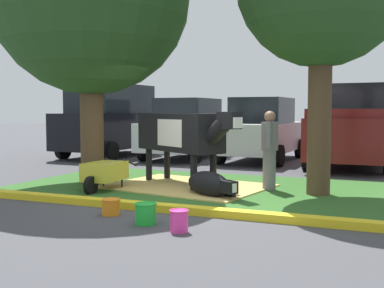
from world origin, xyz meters
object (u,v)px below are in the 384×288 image
at_px(sedan_blue, 188,129).
at_px(wheelbarrow, 104,172).
at_px(bucket_orange, 111,206).
at_px(bucket_green, 146,213).
at_px(hatchback_white, 262,130).
at_px(bucket_pink, 179,220).
at_px(calf_lying, 210,184).
at_px(person_handler, 269,148).
at_px(cow_holstein, 182,133).
at_px(pickup_truck_black, 355,128).
at_px(suv_black, 112,120).

bearing_deg(sedan_blue, wheelbarrow, -80.89).
relative_size(wheelbarrow, bucket_orange, 5.26).
relative_size(bucket_green, hatchback_white, 0.07).
height_order(sedan_blue, hatchback_white, same).
relative_size(wheelbarrow, bucket_pink, 5.32).
bearing_deg(hatchback_white, calf_lying, -83.81).
xyz_separation_m(person_handler, sedan_blue, (-4.14, 5.50, 0.12)).
height_order(person_handler, wheelbarrow, person_handler).
height_order(wheelbarrow, bucket_orange, wheelbarrow).
xyz_separation_m(cow_holstein, calf_lying, (1.00, -0.98, -0.90)).
bearing_deg(person_handler, bucket_pink, -94.73).
bearing_deg(bucket_green, wheelbarrow, 134.14).
distance_m(person_handler, hatchback_white, 5.81).
relative_size(bucket_orange, pickup_truck_black, 0.06).
height_order(bucket_green, bucket_pink, bucket_green).
bearing_deg(wheelbarrow, person_handler, 23.71).
distance_m(bucket_green, hatchback_white, 9.16).
bearing_deg(pickup_truck_black, calf_lying, -107.89).
xyz_separation_m(wheelbarrow, pickup_truck_black, (4.28, 6.71, 0.73)).
bearing_deg(sedan_blue, bucket_orange, -74.42).
distance_m(person_handler, wheelbarrow, 3.36).
distance_m(bucket_orange, bucket_pink, 1.52).
xyz_separation_m(bucket_orange, hatchback_white, (0.13, 8.77, 0.85)).
relative_size(bucket_orange, suv_black, 0.07).
height_order(hatchback_white, pickup_truck_black, pickup_truck_black).
distance_m(person_handler, suv_black, 8.54).
height_order(suv_black, pickup_truck_black, suv_black).
bearing_deg(hatchback_white, pickup_truck_black, -4.38).
xyz_separation_m(cow_holstein, bucket_orange, (0.14, -3.03, -1.01)).
bearing_deg(bucket_orange, suv_black, 122.00).
xyz_separation_m(bucket_green, pickup_truck_black, (2.17, 8.89, 0.95)).
height_order(bucket_orange, sedan_blue, sedan_blue).
xyz_separation_m(sedan_blue, pickup_truck_black, (5.38, -0.14, 0.13)).
relative_size(person_handler, wheelbarrow, 1.01).
distance_m(calf_lying, sedan_blue, 7.44).
bearing_deg(bucket_pink, calf_lying, 101.90).
bearing_deg(bucket_green, person_handler, 75.17).
xyz_separation_m(wheelbarrow, hatchback_white, (1.46, 6.92, 0.60)).
bearing_deg(bucket_pink, suv_black, 126.72).
bearing_deg(cow_holstein, bucket_pink, -66.69).
bearing_deg(bucket_pink, pickup_truck_black, 80.36).
relative_size(bucket_green, sedan_blue, 0.07).
bearing_deg(person_handler, wheelbarrow, -156.29).
height_order(cow_holstein, sedan_blue, sedan_blue).
relative_size(bucket_pink, sedan_blue, 0.07).
height_order(person_handler, bucket_pink, person_handler).
bearing_deg(wheelbarrow, bucket_orange, -54.32).
xyz_separation_m(calf_lying, person_handler, (0.86, 1.13, 0.62)).
relative_size(person_handler, sedan_blue, 0.36).
height_order(bucket_pink, sedan_blue, sedan_blue).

